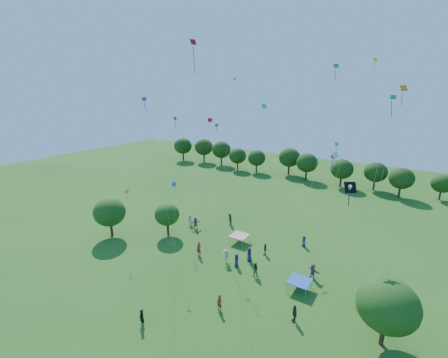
# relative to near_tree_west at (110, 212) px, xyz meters

# --- Properties ---
(ground) EXTENTS (160.00, 160.00, 0.00)m
(ground) POSITION_rel_near_tree_west_xyz_m (18.11, -12.31, -3.64)
(ground) COLOR #2F641D
(near_tree_west) EXTENTS (4.41, 4.41, 5.63)m
(near_tree_west) POSITION_rel_near_tree_west_xyz_m (0.00, 0.00, 0.00)
(near_tree_west) COLOR #422B19
(near_tree_west) RESTS_ON ground
(near_tree_north) EXTENTS (3.54, 3.54, 4.72)m
(near_tree_north) POSITION_rel_near_tree_west_xyz_m (6.51, 4.68, -0.52)
(near_tree_north) COLOR #422B19
(near_tree_north) RESTS_ON ground
(near_tree_east) EXTENTS (4.74, 4.74, 5.92)m
(near_tree_east) POSITION_rel_near_tree_west_xyz_m (34.87, -0.39, 0.13)
(near_tree_east) COLOR #422B19
(near_tree_east) RESTS_ON ground
(treeline) EXTENTS (88.01, 8.77, 6.77)m
(treeline) POSITION_rel_near_tree_west_xyz_m (16.38, 43.12, 0.45)
(treeline) COLOR #422B19
(treeline) RESTS_ON ground
(tent_red_stripe) EXTENTS (2.20, 2.20, 1.10)m
(tent_red_stripe) POSITION_rel_near_tree_west_xyz_m (16.42, 8.18, -2.61)
(tent_red_stripe) COLOR red
(tent_red_stripe) RESTS_ON ground
(tent_blue) EXTENTS (2.20, 2.20, 1.10)m
(tent_blue) POSITION_rel_near_tree_west_xyz_m (26.80, 2.75, -2.61)
(tent_blue) COLOR #1B4DB2
(tent_blue) RESTS_ON ground
(man_in_black) EXTENTS (0.66, 0.49, 1.62)m
(man_in_black) POSITION_rel_near_tree_west_xyz_m (16.77, -9.64, -2.83)
(man_in_black) COLOR black
(man_in_black) RESTS_ON ground
(crowd_person_0) EXTENTS (0.55, 0.90, 1.75)m
(crowd_person_0) POSITION_rel_near_tree_west_xyz_m (19.76, 4.86, -2.77)
(crowd_person_0) COLOR navy
(crowd_person_0) RESTS_ON ground
(crowd_person_1) EXTENTS (0.75, 0.52, 1.89)m
(crowd_person_1) POSITION_rel_near_tree_west_xyz_m (13.84, 2.48, -2.70)
(crowd_person_1) COLOR maroon
(crowd_person_1) RESTS_ON ground
(crowd_person_2) EXTENTS (0.93, 0.72, 1.68)m
(crowd_person_2) POSITION_rel_near_tree_west_xyz_m (21.79, 2.41, -2.80)
(crowd_person_2) COLOR #295323
(crowd_person_2) RESTS_ON ground
(crowd_person_3) EXTENTS (0.73, 1.18, 1.68)m
(crowd_person_3) POSITION_rel_near_tree_west_xyz_m (7.08, 9.00, -2.80)
(crowd_person_3) COLOR #AEA88B
(crowd_person_3) RESTS_ON ground
(crowd_person_4) EXTENTS (0.72, 1.01, 1.57)m
(crowd_person_4) POSITION_rel_near_tree_west_xyz_m (20.78, 7.18, -2.86)
(crowd_person_4) COLOR #483D3A
(crowd_person_4) RESTS_ON ground
(crowd_person_5) EXTENTS (1.53, 1.72, 1.83)m
(crowd_person_5) POSITION_rel_near_tree_west_xyz_m (8.72, 8.30, -2.73)
(crowd_person_5) COLOR #9D5B8C
(crowd_person_5) RESTS_ON ground
(crowd_person_6) EXTENTS (0.85, 0.89, 1.62)m
(crowd_person_6) POSITION_rel_near_tree_west_xyz_m (19.07, 2.94, -2.83)
(crowd_person_6) COLOR navy
(crowd_person_6) RESTS_ON ground
(crowd_person_7) EXTENTS (0.79, 0.74, 1.78)m
(crowd_person_7) POSITION_rel_near_tree_west_xyz_m (33.65, 1.80, -2.75)
(crowd_person_7) COLOR maroon
(crowd_person_7) RESTS_ON ground
(crowd_person_8) EXTENTS (0.77, 1.03, 1.85)m
(crowd_person_8) POSITION_rel_near_tree_west_xyz_m (12.34, 12.22, -2.72)
(crowd_person_8) COLOR #214D24
(crowd_person_8) RESTS_ON ground
(crowd_person_9) EXTENTS (0.53, 1.17, 1.79)m
(crowd_person_9) POSITION_rel_near_tree_west_xyz_m (17.61, 2.86, -2.75)
(crowd_person_9) COLOR #B9A894
(crowd_person_9) RESTS_ON ground
(crowd_person_10) EXTENTS (0.96, 1.06, 1.69)m
(crowd_person_10) POSITION_rel_near_tree_west_xyz_m (27.93, -1.84, -2.80)
(crowd_person_10) COLOR #3A312E
(crowd_person_10) RESTS_ON ground
(crowd_person_11) EXTENTS (1.74, 1.23, 1.76)m
(crowd_person_11) POSITION_rel_near_tree_west_xyz_m (27.36, 5.54, -2.76)
(crowd_person_11) COLOR #884F82
(crowd_person_11) RESTS_ON ground
(crowd_person_12) EXTENTS (0.56, 0.83, 1.54)m
(crowd_person_12) POSITION_rel_near_tree_west_xyz_m (24.22, 11.92, -2.87)
(crowd_person_12) COLOR #1A2D4E
(crowd_person_12) RESTS_ON ground
(crowd_person_13) EXTENTS (0.69, 0.52, 1.67)m
(crowd_person_13) POSITION_rel_near_tree_west_xyz_m (21.47, -4.32, -2.81)
(crowd_person_13) COLOR maroon
(crowd_person_13) RESTS_ON ground
(pirate_kite) EXTENTS (6.82, 5.23, 10.86)m
(pirate_kite) POSITION_rel_near_tree_west_xyz_m (30.26, 3.44, 7.80)
(pirate_kite) COLOR black
(red_high_kite) EXTENTS (6.12, 1.65, 24.32)m
(red_high_kite) POSITION_rel_near_tree_west_xyz_m (13.11, 4.51, 16.85)
(red_high_kite) COLOR red
(small_kite_0) EXTENTS (2.02, 0.57, 15.19)m
(small_kite_0) POSITION_rel_near_tree_west_xyz_m (10.47, 9.49, 9.53)
(small_kite_0) COLOR red
(small_kite_1) EXTENTS (1.47, 7.22, 19.28)m
(small_kite_1) POSITION_rel_near_tree_west_xyz_m (32.74, 9.57, 12.80)
(small_kite_1) COLOR orange
(small_kite_2) EXTENTS (0.83, 5.53, 20.64)m
(small_kite_2) POSITION_rel_near_tree_west_xyz_m (10.50, 15.03, 11.71)
(small_kite_2) COLOR #C4D813
(small_kite_3) EXTENTS (2.68, 0.65, 21.50)m
(small_kite_3) POSITION_rel_near_tree_west_xyz_m (25.84, 10.61, 13.27)
(small_kite_3) COLOR #198D44
(small_kite_4) EXTENTS (4.31, 2.25, 14.70)m
(small_kite_4) POSITION_rel_near_tree_west_xyz_m (11.95, 8.36, 8.19)
(small_kite_4) COLOR #1630E5
(small_kite_5) EXTENTS (0.51, 3.37, 18.13)m
(small_kite_5) POSITION_rel_near_tree_west_xyz_m (11.10, -1.39, 10.60)
(small_kite_5) COLOR purple
(small_kite_6) EXTENTS (1.52, 1.89, 12.51)m
(small_kite_6) POSITION_rel_near_tree_west_xyz_m (27.63, 8.02, 7.77)
(small_kite_6) COLOR silver
(small_kite_7) EXTENTS (5.21, 5.05, 16.95)m
(small_kite_7) POSITION_rel_near_tree_west_xyz_m (14.88, 15.28, 11.42)
(small_kite_7) COLOR #0DCC9A
(small_kite_8) EXTENTS (2.21, 4.57, 10.88)m
(small_kite_8) POSITION_rel_near_tree_west_xyz_m (25.84, 14.16, 6.37)
(small_kite_8) COLOR #DF0D49
(small_kite_9) EXTENTS (6.69, 1.40, 6.56)m
(small_kite_9) POSITION_rel_near_tree_west_xyz_m (5.58, -0.25, 2.90)
(small_kite_9) COLOR yellow
(small_kite_10) EXTENTS (4.22, 2.06, 21.70)m
(small_kite_10) POSITION_rel_near_tree_west_xyz_m (29.19, 8.24, 12.57)
(small_kite_10) COLOR #FFFC16
(small_kite_11) EXTENTS (1.48, 0.68, 18.44)m
(small_kite_11) POSITION_rel_near_tree_west_xyz_m (32.38, 3.68, 10.86)
(small_kite_11) COLOR #178346
(small_kite_12) EXTENTS (0.83, 0.39, 8.55)m
(small_kite_12) POSITION_rel_near_tree_west_xyz_m (11.81, 0.63, 4.58)
(small_kite_12) COLOR blue
(small_kite_13) EXTENTS (4.19, 3.87, 14.94)m
(small_kite_13) POSITION_rel_near_tree_west_xyz_m (4.30, 9.94, 8.96)
(small_kite_13) COLOR #921876
(small_kite_14) EXTENTS (0.93, 1.16, 6.22)m
(small_kite_14) POSITION_rel_near_tree_west_xyz_m (8.54, 8.98, 2.72)
(small_kite_14) COLOR white
(small_kite_15) EXTENTS (1.65, 0.50, 13.70)m
(small_kite_15) POSITION_rel_near_tree_west_xyz_m (27.63, 7.46, 7.41)
(small_kite_15) COLOR #0CADC2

